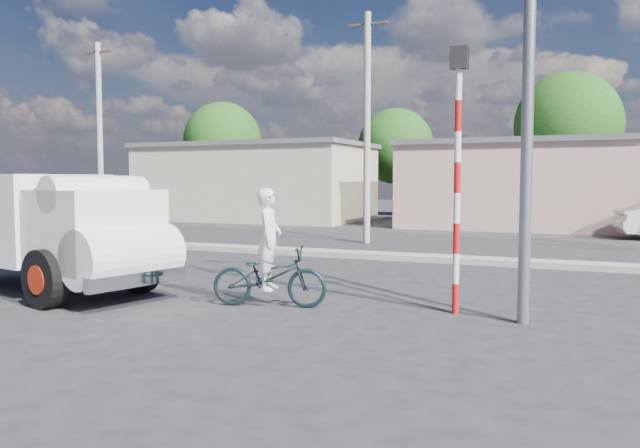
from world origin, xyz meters
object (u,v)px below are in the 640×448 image
at_px(truck, 51,227).
at_px(bicycle, 269,276).
at_px(cyclist, 269,256).
at_px(traffic_pole, 458,157).

bearing_deg(truck, bicycle, 18.21).
distance_m(cyclist, traffic_pole, 3.61).
bearing_deg(bicycle, truck, 80.34).
bearing_deg(truck, traffic_pole, 21.41).
bearing_deg(cyclist, traffic_pole, -91.78).
height_order(truck, cyclist, truck).
height_order(truck, bicycle, truck).
bearing_deg(traffic_pole, cyclist, -167.13).
distance_m(bicycle, traffic_pole, 3.79).
bearing_deg(cyclist, truck, 80.34).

